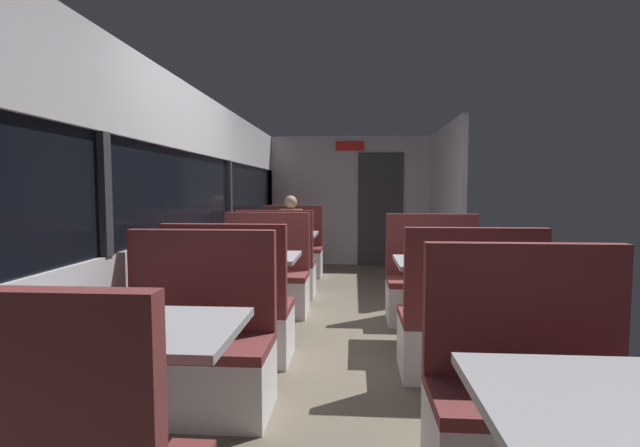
# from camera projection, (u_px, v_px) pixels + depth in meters

# --- Properties ---
(ground_plane) EXTENTS (3.30, 9.20, 0.02)m
(ground_plane) POSITION_uv_depth(u_px,v_px,m) (345.00, 340.00, 4.16)
(ground_plane) COLOR #665B4C
(carriage_window_panel_left) EXTENTS (0.09, 8.48, 2.30)m
(carriage_window_panel_left) POSITION_uv_depth(u_px,v_px,m) (186.00, 217.00, 4.18)
(carriage_window_panel_left) COLOR #B2B2B7
(carriage_window_panel_left) RESTS_ON ground_plane
(carriage_end_bulkhead) EXTENTS (2.90, 0.11, 2.30)m
(carriage_end_bulkhead) POSITION_uv_depth(u_px,v_px,m) (353.00, 202.00, 8.24)
(carriage_end_bulkhead) COLOR #B2B2B7
(carriage_end_bulkhead) RESTS_ON ground_plane
(carriage_aisle_panel_right) EXTENTS (0.08, 2.40, 2.30)m
(carriage_aisle_panel_right) POSITION_uv_depth(u_px,v_px,m) (445.00, 203.00, 6.95)
(carriage_aisle_panel_right) COLOR #B2B2B7
(carriage_aisle_panel_right) RESTS_ON ground_plane
(dining_table_near_window) EXTENTS (0.90, 0.70, 0.74)m
(dining_table_near_window) POSITION_uv_depth(u_px,v_px,m) (140.00, 347.00, 2.09)
(dining_table_near_window) COLOR #9E9EA3
(dining_table_near_window) RESTS_ON ground_plane
(bench_near_window_facing_entry) EXTENTS (0.95, 0.50, 1.10)m
(bench_near_window_facing_entry) POSITION_uv_depth(u_px,v_px,m) (195.00, 357.00, 2.81)
(bench_near_window_facing_entry) COLOR silver
(bench_near_window_facing_entry) RESTS_ON ground_plane
(dining_table_mid_window) EXTENTS (0.90, 0.70, 0.74)m
(dining_table_mid_window) POSITION_uv_depth(u_px,v_px,m) (250.00, 266.00, 4.31)
(dining_table_mid_window) COLOR #9E9EA3
(dining_table_mid_window) RESTS_ON ground_plane
(bench_mid_window_facing_end) EXTENTS (0.95, 0.50, 1.10)m
(bench_mid_window_facing_end) POSITION_uv_depth(u_px,v_px,m) (231.00, 319.00, 3.63)
(bench_mid_window_facing_end) COLOR silver
(bench_mid_window_facing_end) RESTS_ON ground_plane
(bench_mid_window_facing_entry) EXTENTS (0.95, 0.50, 1.10)m
(bench_mid_window_facing_entry) POSITION_uv_depth(u_px,v_px,m) (265.00, 283.00, 5.03)
(bench_mid_window_facing_entry) COLOR silver
(bench_mid_window_facing_entry) RESTS_ON ground_plane
(dining_table_far_window) EXTENTS (0.90, 0.70, 0.74)m
(dining_table_far_window) POSITION_uv_depth(u_px,v_px,m) (285.00, 240.00, 6.52)
(dining_table_far_window) COLOR #9E9EA3
(dining_table_far_window) RESTS_ON ground_plane
(bench_far_window_facing_end) EXTENTS (0.95, 0.50, 1.10)m
(bench_far_window_facing_end) POSITION_uv_depth(u_px,v_px,m) (277.00, 270.00, 5.85)
(bench_far_window_facing_end) COLOR silver
(bench_far_window_facing_end) RESTS_ON ground_plane
(bench_far_window_facing_entry) EXTENTS (0.95, 0.50, 1.10)m
(bench_far_window_facing_entry) POSITION_uv_depth(u_px,v_px,m) (292.00, 255.00, 7.24)
(bench_far_window_facing_entry) COLOR silver
(bench_far_window_facing_entry) RESTS_ON ground_plane
(dining_table_front_aisle) EXTENTS (0.90, 0.70, 0.74)m
(dining_table_front_aisle) POSITION_uv_depth(u_px,v_px,m) (629.00, 431.00, 1.37)
(dining_table_front_aisle) COLOR #9E9EA3
(dining_table_front_aisle) RESTS_ON ground_plane
(bench_front_aisle_facing_entry) EXTENTS (0.95, 0.50, 1.10)m
(bench_front_aisle_facing_entry) POSITION_uv_depth(u_px,v_px,m) (534.00, 416.00, 2.09)
(bench_front_aisle_facing_entry) COLOR silver
(bench_front_aisle_facing_entry) RESTS_ON ground_plane
(dining_table_rear_aisle) EXTENTS (0.90, 0.70, 0.74)m
(dining_table_rear_aisle) POSITION_uv_depth(u_px,v_px,m) (448.00, 272.00, 3.98)
(dining_table_rear_aisle) COLOR #9E9EA3
(dining_table_rear_aisle) RESTS_ON ground_plane
(bench_rear_aisle_facing_end) EXTENTS (0.95, 0.50, 1.10)m
(bench_rear_aisle_facing_end) POSITION_uv_depth(u_px,v_px,m) (467.00, 332.00, 3.31)
(bench_rear_aisle_facing_end) COLOR silver
(bench_rear_aisle_facing_end) RESTS_ON ground_plane
(bench_rear_aisle_facing_entry) EXTENTS (0.95, 0.50, 1.10)m
(bench_rear_aisle_facing_entry) POSITION_uv_depth(u_px,v_px,m) (434.00, 290.00, 4.70)
(bench_rear_aisle_facing_entry) COLOR silver
(bench_rear_aisle_facing_entry) RESTS_ON ground_plane
(seated_passenger) EXTENTS (0.47, 0.55, 1.26)m
(seated_passenger) POSITION_uv_depth(u_px,v_px,m) (291.00, 242.00, 7.15)
(seated_passenger) COLOR #26262D
(seated_passenger) RESTS_ON ground_plane
(coffee_cup_primary) EXTENTS (0.07, 0.07, 0.09)m
(coffee_cup_primary) POSITION_uv_depth(u_px,v_px,m) (277.00, 229.00, 6.68)
(coffee_cup_primary) COLOR white
(coffee_cup_primary) RESTS_ON dining_table_far_window
(coffee_cup_secondary) EXTENTS (0.07, 0.07, 0.09)m
(coffee_cup_secondary) POSITION_uv_depth(u_px,v_px,m) (107.00, 314.00, 2.11)
(coffee_cup_secondary) COLOR white
(coffee_cup_secondary) RESTS_ON dining_table_near_window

